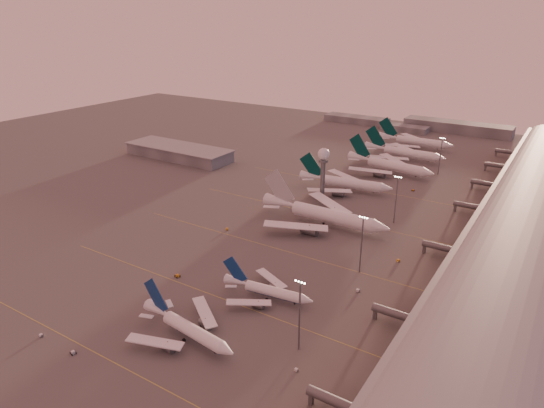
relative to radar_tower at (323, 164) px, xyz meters
The scene contains 27 objects.
ground 121.92m from the radar_tower, 92.39° to the right, with size 700.00×700.00×0.00m, color #4C4A4A.
taxiway_markings 71.83m from the radar_tower, 68.66° to the right, with size 180.00×185.25×0.02m.
terminal 103.88m from the radar_tower, ahead, with size 57.00×362.00×23.04m.
hangar 127.68m from the radar_tower, behind, with size 82.00×27.00×8.50m.
radar_tower is the anchor object (origin of this frame).
mast_a 131.38m from the radar_tower, 66.17° to the right, with size 3.60×0.56×25.00m.
mast_b 82.32m from the radar_tower, 52.43° to the right, with size 3.60×0.56×25.00m.
mast_c 46.66m from the radar_tower, 12.53° to the right, with size 3.60×0.56×25.00m.
mast_d 91.11m from the radar_tower, 61.74° to the left, with size 3.60×0.56×25.00m.
distant_horizon 205.86m from the radar_tower, 90.67° to the left, with size 165.00×37.50×9.00m.
narrowbody_near 137.07m from the radar_tower, 81.36° to the right, with size 40.93×32.50×16.02m.
narrowbody_mid 106.76m from the radar_tower, 73.86° to the right, with size 36.02×28.61×14.10m.
widebody_white 39.16m from the radar_tower, 61.49° to the right, with size 68.52×54.90×24.10m.
greentail_a 27.29m from the radar_tower, 76.89° to the left, with size 56.53×45.40×20.58m.
greentail_b 70.42m from the radar_tower, 77.12° to the left, with size 61.36×49.21×22.38m.
greentail_c 104.33m from the radar_tower, 82.62° to the left, with size 59.63×48.11×21.65m.
greentail_d 139.84m from the radar_tower, 86.00° to the left, with size 58.81×47.54×21.38m.
gsv_truck_a 161.64m from the radar_tower, 97.12° to the right, with size 5.15×2.13×2.04m.
gsv_tug_near 160.41m from the radar_tower, 91.53° to the right, with size 2.82×3.82×0.98m.
gsv_catering_a 142.53m from the radar_tower, 66.00° to the right, with size 4.49×2.36×3.57m.
gsv_tug_mid 109.63m from the radar_tower, 94.88° to the right, with size 4.44×3.34×1.13m.
gsv_truck_b 98.79m from the radar_tower, 54.79° to the right, with size 6.07×2.84×2.36m.
gsv_truck_c 67.13m from the radar_tower, 107.51° to the right, with size 5.92×3.64×2.25m.
gsv_catering_b 79.52m from the radar_tower, 38.47° to the right, with size 5.67×4.16×4.26m.
gsv_tug_far 32.22m from the radar_tower, 47.48° to the right, with size 2.27×3.39×0.91m.
gsv_truck_d 36.64m from the radar_tower, 168.72° to the left, with size 2.53×4.92×1.89m.
gsv_tug_hangar 60.11m from the radar_tower, 46.52° to the left, with size 3.48×2.53×0.90m.
Camera 1 is at (117.17, -108.51, 97.48)m, focal length 32.00 mm.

